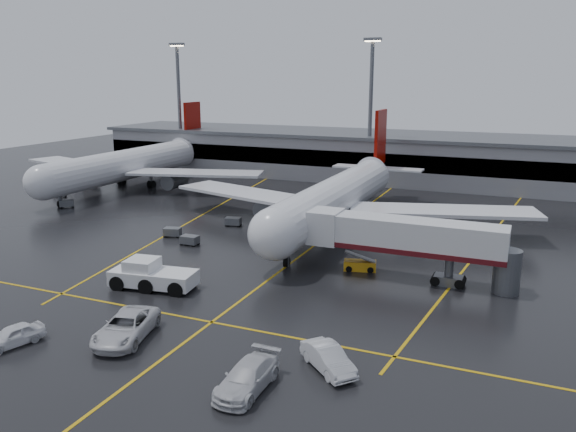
% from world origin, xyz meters
% --- Properties ---
extents(ground, '(220.00, 220.00, 0.00)m').
position_xyz_m(ground, '(0.00, 0.00, 0.00)').
color(ground, black).
rests_on(ground, ground).
extents(apron_line_centre, '(0.25, 90.00, 0.02)m').
position_xyz_m(apron_line_centre, '(0.00, 0.00, 0.01)').
color(apron_line_centre, gold).
rests_on(apron_line_centre, ground).
extents(apron_line_stop, '(60.00, 0.25, 0.02)m').
position_xyz_m(apron_line_stop, '(0.00, -22.00, 0.01)').
color(apron_line_stop, gold).
rests_on(apron_line_stop, ground).
extents(apron_line_left, '(9.99, 69.35, 0.02)m').
position_xyz_m(apron_line_left, '(-20.00, 10.00, 0.01)').
color(apron_line_left, gold).
rests_on(apron_line_left, ground).
extents(apron_line_right, '(7.57, 69.64, 0.02)m').
position_xyz_m(apron_line_right, '(18.00, 10.00, 0.01)').
color(apron_line_right, gold).
rests_on(apron_line_right, ground).
extents(terminal, '(122.00, 19.00, 8.60)m').
position_xyz_m(terminal, '(0.00, 47.93, 4.32)').
color(terminal, gray).
rests_on(terminal, ground).
extents(light_mast_left, '(3.00, 1.20, 25.45)m').
position_xyz_m(light_mast_left, '(-45.00, 42.00, 14.47)').
color(light_mast_left, '#595B60').
rests_on(light_mast_left, ground).
extents(light_mast_mid, '(3.00, 1.20, 25.45)m').
position_xyz_m(light_mast_mid, '(-5.00, 42.00, 14.47)').
color(light_mast_mid, '#595B60').
rests_on(light_mast_mid, ground).
extents(main_airliner, '(48.80, 45.60, 14.10)m').
position_xyz_m(main_airliner, '(0.00, 9.70, 4.21)').
color(main_airliner, silver).
rests_on(main_airliner, ground).
extents(second_airliner, '(48.80, 45.60, 14.10)m').
position_xyz_m(second_airliner, '(-42.00, 21.70, 4.21)').
color(second_airliner, silver).
rests_on(second_airliner, ground).
extents(jet_bridge, '(19.90, 3.40, 6.05)m').
position_xyz_m(jet_bridge, '(11.87, -6.00, 3.93)').
color(jet_bridge, silver).
rests_on(jet_bridge, ground).
extents(pushback_tractor, '(8.18, 4.33, 2.79)m').
position_xyz_m(pushback_tractor, '(-9.01, -17.48, 1.11)').
color(pushback_tractor, white).
rests_on(pushback_tractor, ground).
extents(belt_loader, '(3.42, 2.14, 2.02)m').
position_xyz_m(belt_loader, '(7.23, -5.19, 0.50)').
color(belt_loader, orange).
rests_on(belt_loader, ground).
extents(service_van_a, '(4.73, 7.39, 1.90)m').
position_xyz_m(service_van_a, '(-4.27, -27.04, 0.95)').
color(service_van_a, silver).
rests_on(service_van_a, ground).
extents(service_van_b, '(2.40, 5.91, 1.71)m').
position_xyz_m(service_van_b, '(7.20, -29.83, 0.86)').
color(service_van_b, silver).
rests_on(service_van_b, ground).
extents(service_van_c, '(4.90, 4.61, 1.65)m').
position_xyz_m(service_van_c, '(10.97, -25.49, 0.82)').
color(service_van_c, silver).
rests_on(service_van_c, ground).
extents(service_van_d, '(3.01, 4.76, 1.51)m').
position_xyz_m(service_van_d, '(-11.10, -31.13, 0.75)').
color(service_van_d, white).
rests_on(service_van_d, ground).
extents(baggage_cart_a, '(2.01, 1.31, 1.12)m').
position_xyz_m(baggage_cart_a, '(-13.33, -4.37, 0.63)').
color(baggage_cart_a, '#595B60').
rests_on(baggage_cart_a, ground).
extents(baggage_cart_b, '(2.29, 1.82, 1.12)m').
position_xyz_m(baggage_cart_b, '(-17.20, -2.18, 0.63)').
color(baggage_cart_b, '#595B60').
rests_on(baggage_cart_b, ground).
extents(baggage_cart_c, '(2.25, 1.73, 1.12)m').
position_xyz_m(baggage_cart_c, '(-12.91, 5.30, 0.63)').
color(baggage_cart_c, '#595B60').
rests_on(baggage_cart_c, ground).
extents(baggage_cart_d, '(2.27, 1.78, 1.12)m').
position_xyz_m(baggage_cart_d, '(-47.53, 10.48, 0.63)').
color(baggage_cart_d, '#595B60').
rests_on(baggage_cart_d, ground).
extents(baggage_cart_e, '(2.36, 2.30, 1.12)m').
position_xyz_m(baggage_cart_e, '(-40.89, 5.10, 0.63)').
color(baggage_cart_e, '#595B60').
rests_on(baggage_cart_e, ground).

